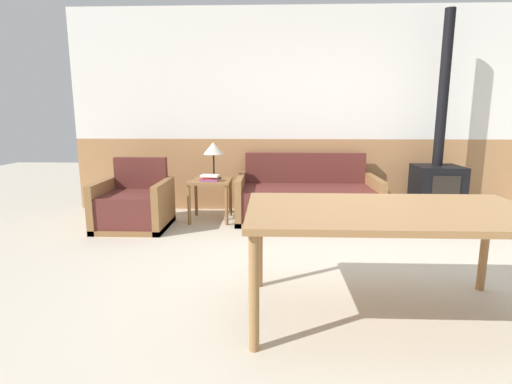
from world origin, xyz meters
The scene contains 9 objects.
ground_plane centered at (0.00, 0.00, 0.00)m, with size 16.00×16.00×0.00m, color beige.
wall_back centered at (0.00, 2.63, 1.35)m, with size 7.20×0.06×2.70m.
couch centered at (-0.44, 2.08, 0.25)m, with size 1.75×0.88×0.82m.
armchair centered at (-2.51, 1.64, 0.25)m, with size 0.80×0.76×0.80m.
side_table centered at (-1.66, 2.01, 0.43)m, with size 0.51×0.51×0.52m.
table_lamp centered at (-1.62, 2.10, 0.88)m, with size 0.26×0.26×0.46m.
book_stack centered at (-1.65, 1.92, 0.56)m, with size 0.24×0.16×0.08m.
dining_table centered at (-0.14, -0.39, 0.67)m, with size 1.82×0.98×0.73m.
wood_stove centered at (1.20, 2.16, 0.57)m, with size 0.55×0.53×2.54m.
Camera 1 is at (-0.90, -2.87, 1.32)m, focal length 28.00 mm.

